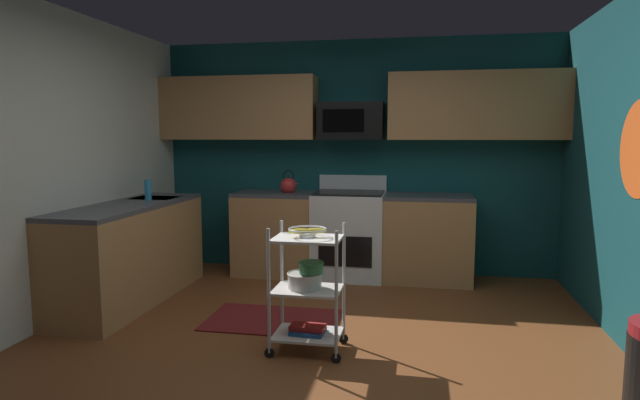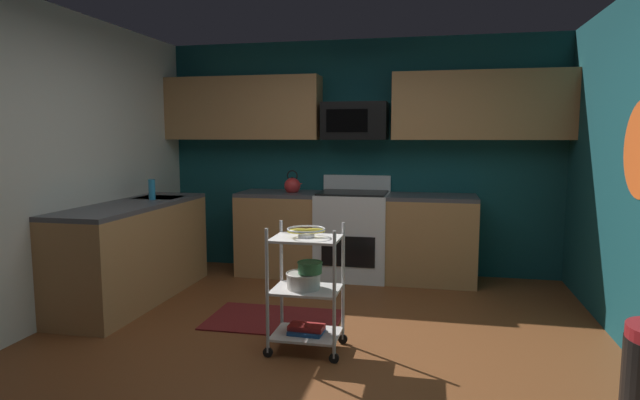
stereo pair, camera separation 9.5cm
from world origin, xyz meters
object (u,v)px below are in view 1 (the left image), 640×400
at_px(kettle, 289,185).
at_px(oven_range, 349,234).
at_px(fruit_bowl, 307,231).
at_px(microwave, 351,121).
at_px(dish_soap_bottle, 148,190).
at_px(mixing_bowl_large, 305,280).
at_px(rolling_cart, 308,290).
at_px(mixing_bowl_small, 311,267).
at_px(book_stack, 308,329).

bearing_deg(kettle, oven_range, 0.33).
relative_size(oven_range, fruit_bowl, 4.04).
bearing_deg(microwave, dish_soap_bottle, -149.80).
bearing_deg(oven_range, dish_soap_bottle, -152.30).
relative_size(mixing_bowl_large, dish_soap_bottle, 1.26).
xyz_separation_m(rolling_cart, dish_soap_bottle, (-1.82, 1.11, 0.57)).
bearing_deg(rolling_cart, microwave, 89.53).
relative_size(oven_range, dish_soap_bottle, 5.50).
relative_size(mixing_bowl_small, book_stack, 0.71).
bearing_deg(oven_range, book_stack, -90.51).
bearing_deg(oven_range, kettle, -179.67).
xyz_separation_m(rolling_cart, mixing_bowl_large, (-0.02, 0.00, 0.07)).
bearing_deg(fruit_bowl, microwave, 89.53).
bearing_deg(book_stack, dish_soap_bottle, 148.60).
bearing_deg(fruit_bowl, oven_range, 89.49).
bearing_deg(dish_soap_bottle, fruit_bowl, -31.40).
relative_size(fruit_bowl, mixing_bowl_small, 1.49).
height_order(fruit_bowl, kettle, kettle).
height_order(book_stack, dish_soap_bottle, dish_soap_bottle).
distance_m(mixing_bowl_large, mixing_bowl_small, 0.11).
height_order(fruit_bowl, dish_soap_bottle, dish_soap_bottle).
xyz_separation_m(microwave, mixing_bowl_small, (0.01, -2.18, -1.08)).
height_order(microwave, book_stack, microwave).
xyz_separation_m(kettle, dish_soap_bottle, (-1.16, -0.96, 0.02)).
bearing_deg(mixing_bowl_small, book_stack, 172.06).
xyz_separation_m(microwave, fruit_bowl, (-0.02, -2.18, -0.82)).
height_order(microwave, mixing_bowl_large, microwave).
bearing_deg(microwave, kettle, -170.91).
distance_m(rolling_cart, mixing_bowl_small, 0.17).
xyz_separation_m(mixing_bowl_large, dish_soap_bottle, (-1.80, 1.11, 0.50)).
relative_size(mixing_bowl_small, dish_soap_bottle, 0.91).
relative_size(fruit_bowl, book_stack, 1.05).
relative_size(book_stack, kettle, 0.98).
bearing_deg(kettle, book_stack, -72.33).
relative_size(rolling_cart, kettle, 3.47).
relative_size(microwave, book_stack, 2.71).
height_order(oven_range, dish_soap_bottle, dish_soap_bottle).
bearing_deg(oven_range, fruit_bowl, -90.51).
bearing_deg(mixing_bowl_large, dish_soap_bottle, 148.31).
xyz_separation_m(mixing_bowl_large, mixing_bowl_small, (0.05, -0.00, 0.10)).
bearing_deg(oven_range, microwave, 90.26).
xyz_separation_m(rolling_cart, kettle, (-0.66, 2.07, 0.55)).
bearing_deg(dish_soap_bottle, microwave, 30.20).
distance_m(rolling_cart, book_stack, 0.29).
height_order(oven_range, mixing_bowl_small, oven_range).
relative_size(microwave, fruit_bowl, 2.57).
distance_m(fruit_bowl, dish_soap_bottle, 2.14).
distance_m(fruit_bowl, mixing_bowl_small, 0.26).
bearing_deg(mixing_bowl_small, rolling_cart, 172.06).
bearing_deg(dish_soap_bottle, book_stack, -31.40).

